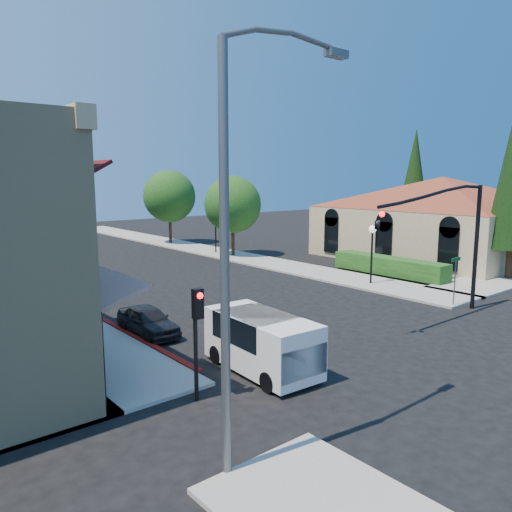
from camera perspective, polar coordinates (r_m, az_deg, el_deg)
ground at (r=19.39m, az=16.47°, el=-10.55°), size 120.00×120.00×0.00m
sidewalk_right at (r=44.61m, az=-6.56°, el=0.83°), size 3.50×50.00×0.12m
curb_red_strip at (r=20.89m, az=-14.07°, el=-9.02°), size 0.25×10.00×0.06m
mission_building at (r=43.16m, az=20.40°, el=4.98°), size 30.12×30.12×6.40m
hedge at (r=33.66m, az=14.93°, el=-2.20°), size 1.40×8.00×1.10m
conifer_far at (r=51.60m, az=17.64°, el=8.59°), size 3.20×3.20×11.00m
street_tree_a at (r=40.15m, az=-2.68°, el=5.90°), size 4.56×4.56×6.48m
street_tree_b at (r=48.49m, az=-9.87°, el=6.73°), size 4.94×4.94×7.02m
signal_mast_arm at (r=24.22m, az=21.74°, el=2.97°), size 8.01×0.39×6.00m
secondary_signal at (r=14.16m, az=-6.76°, el=-7.68°), size 0.28×0.42×3.32m
cobra_streetlight at (r=10.18m, az=-2.03°, el=2.79°), size 3.60×0.25×9.31m
street_name_sign at (r=26.31m, az=21.81°, el=-1.86°), size 0.80×0.06×2.50m
lamppost_left_near at (r=19.61m, az=-18.59°, el=-2.14°), size 0.44×0.44×3.57m
lamppost_right_near at (r=30.09m, az=13.14°, el=1.84°), size 0.44×0.44×3.57m
lamppost_right_far at (r=41.69m, az=-4.66°, el=3.99°), size 0.44×0.44×3.57m
white_van at (r=16.59m, az=0.73°, el=-9.53°), size 2.09×4.37×1.89m
parked_car_a at (r=20.91m, az=-12.25°, el=-7.21°), size 1.45×3.54×1.20m
parked_car_b at (r=29.51m, az=-20.89°, el=-2.78°), size 1.87×4.03×1.28m
parked_car_c at (r=31.91m, az=-22.37°, el=-2.20°), size 1.70×3.79×1.08m
parked_car_d at (r=37.60m, az=-25.13°, el=-0.65°), size 2.57×4.63×1.23m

